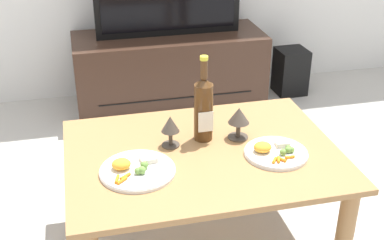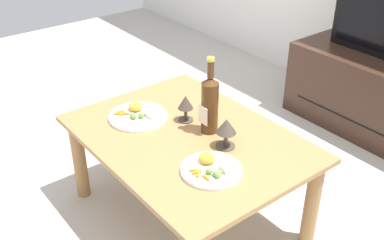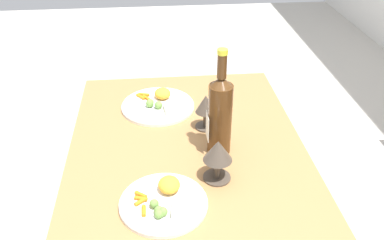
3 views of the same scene
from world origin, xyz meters
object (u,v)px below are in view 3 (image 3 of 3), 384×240
goblet_left (206,106)px  dinner_plate_left (158,104)px  wine_bottle (220,113)px  dining_table (187,165)px  goblet_right (218,153)px  dinner_plate_right (164,201)px

goblet_left → dinner_plate_left: 0.25m
wine_bottle → dining_table: bearing=-105.2°
dining_table → goblet_right: size_ratio=7.83×
dinner_plate_left → goblet_right: bearing=20.2°
dining_table → dinner_plate_right: bearing=-18.2°
dinner_plate_left → dinner_plate_right: 0.56m
goblet_left → goblet_right: (0.29, 0.00, 0.01)m
goblet_right → dinner_plate_right: size_ratio=0.55×
dining_table → dinner_plate_left: bearing=-162.2°
goblet_left → goblet_right: 0.29m
dining_table → wine_bottle: (0.03, 0.11, 0.23)m
goblet_left → dinner_plate_left: bearing=-134.5°
goblet_right → dinner_plate_left: (-0.46, -0.17, -0.08)m
goblet_left → dinner_plate_left: size_ratio=0.47×
goblet_right → wine_bottle: bearing=169.4°
dining_table → goblet_left: goblet_left is taller
wine_bottle → dinner_plate_right: (0.25, -0.20, -0.14)m
goblet_right → goblet_left: bearing=180.0°
goblet_right → dinner_plate_right: bearing=-58.8°
dining_table → dinner_plate_right: dinner_plate_right is taller
dining_table → goblet_left: (-0.12, 0.08, 0.17)m
wine_bottle → dinner_plate_left: wine_bottle is taller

